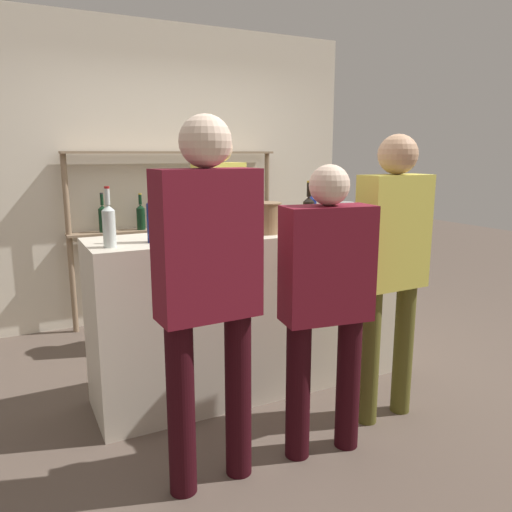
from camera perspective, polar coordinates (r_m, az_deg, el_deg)
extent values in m
plane|color=brown|center=(3.65, 0.00, -14.46)|extent=(16.00, 16.00, 0.00)
cube|color=beige|center=(3.44, 0.00, -6.26)|extent=(2.19, 0.57, 1.09)
cube|color=beige|center=(5.03, -9.87, 9.15)|extent=(3.79, 0.12, 2.80)
cylinder|color=#897056|center=(4.72, -20.52, 1.23)|extent=(0.05, 0.05, 1.62)
cylinder|color=#897056|center=(5.30, 1.23, 3.05)|extent=(0.05, 0.05, 1.62)
cube|color=#897056|center=(4.86, -9.31, 11.60)|extent=(2.03, 0.18, 0.02)
cube|color=#897056|center=(4.91, -9.04, 3.17)|extent=(2.03, 0.18, 0.02)
cylinder|color=black|center=(4.73, -17.08, 3.89)|extent=(0.08, 0.08, 0.21)
cone|color=black|center=(4.72, -17.17, 5.36)|extent=(0.08, 0.08, 0.03)
cylinder|color=black|center=(4.71, -17.22, 6.17)|extent=(0.03, 0.03, 0.10)
cylinder|color=#232328|center=(4.71, -17.26, 6.85)|extent=(0.03, 0.03, 0.01)
cylinder|color=black|center=(4.80, -13.01, 4.14)|extent=(0.08, 0.08, 0.20)
cone|color=black|center=(4.79, -13.08, 5.54)|extent=(0.08, 0.08, 0.04)
cylinder|color=black|center=(4.78, -13.11, 6.30)|extent=(0.03, 0.03, 0.09)
cylinder|color=gold|center=(4.78, -13.14, 6.92)|extent=(0.03, 0.03, 0.01)
cylinder|color=brown|center=(4.89, -9.08, 4.47)|extent=(0.07, 0.07, 0.20)
cone|color=brown|center=(4.88, -9.12, 5.84)|extent=(0.07, 0.07, 0.03)
cylinder|color=brown|center=(4.87, -9.15, 6.52)|extent=(0.03, 0.03, 0.09)
cylinder|color=gold|center=(4.87, -9.17, 7.10)|extent=(0.03, 0.03, 0.01)
cylinder|color=#0F1956|center=(5.01, -5.31, 4.72)|extent=(0.06, 0.06, 0.20)
cone|color=#0F1956|center=(5.00, -5.33, 6.05)|extent=(0.06, 0.06, 0.03)
cylinder|color=#0F1956|center=(4.99, -5.35, 6.76)|extent=(0.02, 0.02, 0.09)
cylinder|color=maroon|center=(4.99, -5.36, 7.37)|extent=(0.03, 0.03, 0.01)
cylinder|color=#0F1956|center=(5.14, -1.72, 4.93)|extent=(0.07, 0.07, 0.20)
cone|color=#0F1956|center=(5.13, -1.73, 6.20)|extent=(0.07, 0.07, 0.03)
cylinder|color=#0F1956|center=(5.13, -1.73, 6.82)|extent=(0.02, 0.02, 0.08)
cylinder|color=gold|center=(5.12, -1.73, 7.34)|extent=(0.03, 0.03, 0.01)
cylinder|color=silver|center=(2.87, -16.43, 2.98)|extent=(0.07, 0.07, 0.20)
cone|color=silver|center=(2.86, -16.56, 5.32)|extent=(0.07, 0.07, 0.03)
cylinder|color=silver|center=(2.85, -16.63, 6.52)|extent=(0.03, 0.03, 0.09)
cylinder|color=maroon|center=(2.85, -16.69, 7.53)|extent=(0.03, 0.03, 0.01)
cylinder|color=silver|center=(3.16, -2.25, 4.34)|extent=(0.08, 0.08, 0.22)
cone|color=silver|center=(3.15, -2.26, 6.65)|extent=(0.08, 0.08, 0.04)
cylinder|color=silver|center=(3.14, -2.27, 7.67)|extent=(0.03, 0.03, 0.07)
cylinder|color=#232328|center=(3.14, -2.28, 8.45)|extent=(0.03, 0.03, 0.01)
cylinder|color=black|center=(3.38, 6.00, 4.54)|extent=(0.08, 0.08, 0.19)
cone|color=black|center=(3.37, 6.04, 6.47)|extent=(0.08, 0.08, 0.03)
cylinder|color=black|center=(3.36, 6.07, 7.55)|extent=(0.03, 0.03, 0.09)
cylinder|color=gold|center=(3.36, 6.08, 8.45)|extent=(0.03, 0.03, 0.01)
cylinder|color=#0F1956|center=(3.66, 6.32, 5.01)|extent=(0.07, 0.07, 0.18)
cone|color=#0F1956|center=(3.64, 6.36, 6.71)|extent=(0.07, 0.07, 0.03)
cylinder|color=#0F1956|center=(3.64, 6.38, 7.67)|extent=(0.03, 0.03, 0.09)
cylinder|color=gold|center=(3.64, 6.40, 8.47)|extent=(0.03, 0.03, 0.01)
cylinder|color=#0F1956|center=(2.97, -11.56, 3.70)|extent=(0.09, 0.09, 0.22)
cone|color=#0F1956|center=(2.96, -11.66, 6.23)|extent=(0.09, 0.09, 0.04)
cylinder|color=#0F1956|center=(2.95, -11.71, 7.54)|extent=(0.03, 0.03, 0.10)
cylinder|color=#232328|center=(2.95, -11.76, 8.61)|extent=(0.03, 0.03, 0.01)
cylinder|color=silver|center=(3.54, 11.00, 3.16)|extent=(0.06, 0.06, 0.00)
cylinder|color=silver|center=(3.53, 11.03, 3.87)|extent=(0.01, 0.01, 0.08)
cone|color=silver|center=(3.52, 11.07, 5.07)|extent=(0.08, 0.08, 0.06)
cylinder|color=#846647|center=(3.25, 1.00, 4.30)|extent=(0.21, 0.21, 0.19)
cylinder|color=#846647|center=(3.24, 1.01, 6.06)|extent=(0.22, 0.22, 0.01)
cylinder|color=silver|center=(3.79, 10.31, 4.92)|extent=(0.10, 0.10, 0.16)
sphere|color=tan|center=(3.79, 10.62, 4.69)|extent=(0.02, 0.02, 0.02)
sphere|color=tan|center=(3.76, 10.08, 4.90)|extent=(0.02, 0.02, 0.02)
sphere|color=tan|center=(3.82, 10.22, 4.02)|extent=(0.02, 0.02, 0.02)
sphere|color=tan|center=(3.81, 10.70, 4.03)|extent=(0.02, 0.02, 0.02)
sphere|color=tan|center=(3.79, 10.66, 4.54)|extent=(0.02, 0.02, 0.02)
sphere|color=tan|center=(3.82, 10.24, 4.03)|extent=(0.02, 0.02, 0.02)
sphere|color=tan|center=(3.78, 9.92, 3.95)|extent=(0.02, 0.02, 0.02)
cylinder|color=black|center=(2.57, -2.05, -15.55)|extent=(0.13, 0.13, 0.86)
cylinder|color=black|center=(2.47, -8.56, -16.95)|extent=(0.13, 0.13, 0.86)
cube|color=maroon|center=(2.26, -5.59, 1.27)|extent=(0.48, 0.23, 0.68)
sphere|color=beige|center=(2.23, -5.82, 12.92)|extent=(0.23, 0.23, 0.23)
cylinder|color=brown|center=(4.23, -5.59, -4.58)|extent=(0.12, 0.12, 0.85)
cylinder|color=brown|center=(4.37, -2.57, -3.99)|extent=(0.12, 0.12, 0.85)
cube|color=#D1C64C|center=(4.15, -4.20, 5.93)|extent=(0.45, 0.26, 0.68)
sphere|color=#DBB293|center=(4.13, -4.30, 12.20)|extent=(0.23, 0.23, 0.23)
cylinder|color=brown|center=(3.28, 16.47, -10.15)|extent=(0.12, 0.12, 0.83)
cylinder|color=brown|center=(3.10, 12.82, -11.21)|extent=(0.12, 0.12, 0.83)
cube|color=#D1C64C|center=(2.99, 15.44, 2.64)|extent=(0.43, 0.20, 0.66)
sphere|color=tan|center=(2.96, 15.91, 11.11)|extent=(0.22, 0.22, 0.22)
cylinder|color=black|center=(2.86, 10.48, -14.03)|extent=(0.13, 0.13, 0.75)
cylinder|color=black|center=(2.74, 4.83, -15.08)|extent=(0.13, 0.13, 0.75)
cube|color=maroon|center=(2.57, 8.13, -0.92)|extent=(0.49, 0.27, 0.60)
sphere|color=beige|center=(2.51, 8.40, 8.02)|extent=(0.20, 0.20, 0.20)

